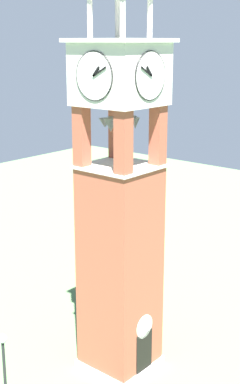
{
  "coord_description": "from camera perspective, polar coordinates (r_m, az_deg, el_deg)",
  "views": [
    {
      "loc": [
        -17.19,
        -14.54,
        14.86
      ],
      "look_at": [
        0.0,
        0.0,
        8.55
      ],
      "focal_mm": 50.43,
      "sensor_mm": 36.0,
      "label": 1
    }
  ],
  "objects": [
    {
      "name": "clock_tower",
      "position": [
        23.68,
        0.0,
        -2.37
      ],
      "size": [
        3.45,
        3.45,
        18.02
      ],
      "color": "#9E4C38",
      "rests_on": "ground"
    },
    {
      "name": "lamp_post",
      "position": [
        22.81,
        -12.18,
        -17.06
      ],
      "size": [
        0.36,
        0.36,
        3.84
      ],
      "color": "black",
      "rests_on": "ground"
    },
    {
      "name": "ground",
      "position": [
        26.98,
        0.0,
        -17.78
      ],
      "size": [
        80.0,
        80.0,
        0.0
      ],
      "primitive_type": "plane",
      "color": "#517547"
    }
  ]
}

